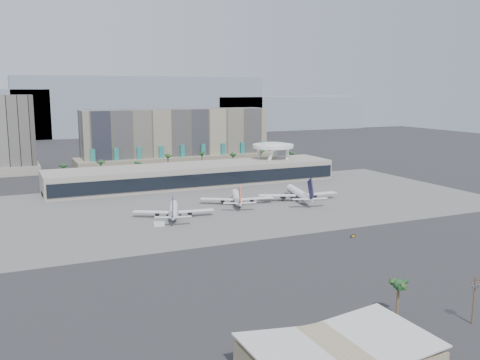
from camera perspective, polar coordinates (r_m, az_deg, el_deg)
name	(u,v)px	position (r m, az deg, el deg)	size (l,w,h in m)	color
ground	(286,229)	(218.18, 4.92, -5.23)	(900.00, 900.00, 0.00)	#232326
apron_pad	(232,203)	(266.14, -0.86, -2.44)	(260.00, 130.00, 0.06)	#5B5B59
mountain_ridge	(117,110)	(667.26, -13.04, 7.26)	(680.00, 60.00, 70.00)	gray
hotel	(177,145)	(377.70, -6.71, 3.70)	(140.00, 30.00, 42.00)	gray
office_tower	(13,139)	(385.25, -23.01, 4.03)	(30.00, 30.00, 52.00)	black
terminal	(195,174)	(315.17, -4.84, 0.65)	(170.00, 32.50, 14.50)	#B2AB9D
saucer_structure	(273,148)	(341.07, 3.54, 3.38)	(26.00, 26.00, 21.89)	white
palm_row	(187,159)	(349.75, -5.69, 2.20)	(157.80, 2.80, 13.10)	brown
hangar_left	(338,359)	(113.61, 10.45, -18.31)	(36.65, 22.60, 7.55)	#998566
utility_pole	(474,296)	(142.72, 23.73, -11.27)	(3.20, 0.85, 12.00)	#4C3826
airliner_left	(174,210)	(237.37, -7.11, -3.23)	(34.65, 35.86, 12.80)	white
airliner_centre	(237,198)	(262.03, -0.30, -1.91)	(34.72, 35.89, 12.91)	white
airliner_right	(299,193)	(272.08, 6.32, -1.44)	(40.53, 42.11, 14.75)	white
service_vehicle_a	(159,224)	(224.15, -8.62, -4.61)	(4.45, 2.18, 2.18)	silver
service_vehicle_b	(302,201)	(268.27, 6.68, -2.21)	(3.68, 2.10, 1.89)	white
taxiway_sign	(353,236)	(209.95, 11.96, -5.88)	(2.20, 0.60, 0.99)	black
near_palm_a	(398,290)	(141.02, 16.53, -11.17)	(6.00, 6.00, 9.73)	brown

